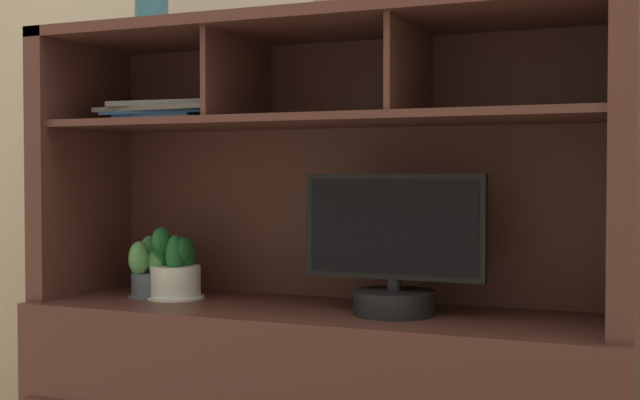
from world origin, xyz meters
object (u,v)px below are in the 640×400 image
Objects in this scene: media_console at (321,360)px; magazine_stack_left at (171,112)px; potted_orchid at (149,271)px; tv_monitor at (394,257)px; potted_fern at (175,269)px.

magazine_stack_left is (-0.47, -0.00, 0.69)m from media_console.
media_console is at bearing 1.36° from potted_orchid.
media_console reaches higher than potted_orchid.
tv_monitor is at bearing -2.79° from magazine_stack_left.
media_console reaches higher than potted_fern.
magazine_stack_left is (0.07, 0.01, 0.47)m from potted_orchid.
tv_monitor is 2.67× the size of potted_orchid.
potted_fern is at bearing 2.04° from magazine_stack_left.
magazine_stack_left is at bearing -177.96° from potted_fern.
potted_orchid is 0.85× the size of potted_fern.
tv_monitor is 0.77m from potted_orchid.
potted_fern is (-0.46, -0.00, 0.23)m from media_console.
tv_monitor is (0.22, -0.04, 0.29)m from media_console.
potted_fern is at bearing 177.11° from tv_monitor.
potted_fern is at bearing -179.61° from media_console.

